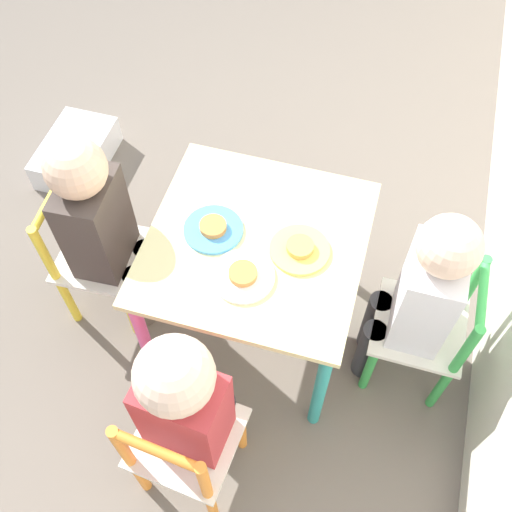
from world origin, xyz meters
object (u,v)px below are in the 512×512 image
(chair_orange, at_px, (184,448))
(plate_right, at_px, (243,276))
(chair_yellow, at_px, (96,256))
(chair_green, at_px, (426,331))
(kids_table, at_px, (256,256))
(plate_back, at_px, (300,249))
(child_back, at_px, (420,293))
(storage_bin, at_px, (76,153))
(plate_front, at_px, (213,229))
(child_front, at_px, (100,221))
(child_right, at_px, (186,400))

(chair_orange, relative_size, plate_right, 3.12)
(chair_yellow, xyz_separation_m, chair_green, (-0.03, 1.03, 0.00))
(kids_table, bearing_deg, chair_yellow, -86.74)
(plate_back, bearing_deg, child_back, 89.55)
(chair_yellow, relative_size, chair_green, 1.00)
(chair_yellow, distance_m, child_back, 0.99)
(chair_yellow, distance_m, storage_bin, 0.68)
(plate_right, distance_m, storage_bin, 1.17)
(plate_front, bearing_deg, child_back, 89.74)
(child_back, xyz_separation_m, plate_right, (0.12, -0.45, 0.07))
(kids_table, height_order, child_back, child_back)
(chair_green, bearing_deg, child_front, -88.32)
(plate_front, bearing_deg, plate_back, 90.00)
(chair_orange, height_order, chair_yellow, same)
(child_back, height_order, plate_right, child_back)
(chair_yellow, height_order, storage_bin, chair_yellow)
(chair_yellow, bearing_deg, child_back, -91.68)
(chair_orange, bearing_deg, child_right, -90.00)
(plate_right, bearing_deg, storage_bin, -125.17)
(child_back, relative_size, plate_back, 4.61)
(child_right, relative_size, child_back, 0.98)
(chair_orange, distance_m, plate_front, 0.58)
(chair_green, relative_size, child_front, 0.68)
(chair_green, relative_size, child_right, 0.71)
(child_back, bearing_deg, plate_right, -75.13)
(storage_bin, bearing_deg, plate_front, 56.64)
(chair_yellow, height_order, plate_back, plate_back)
(child_right, relative_size, plate_right, 4.40)
(plate_back, bearing_deg, child_front, -87.42)
(kids_table, relative_size, child_right, 0.80)
(plate_back, xyz_separation_m, storage_bin, (-0.51, -1.01, -0.45))
(child_right, xyz_separation_m, plate_front, (-0.45, -0.08, 0.06))
(kids_table, bearing_deg, storage_bin, -119.65)
(chair_green, xyz_separation_m, child_right, (0.45, -0.56, 0.19))
(child_back, height_order, storage_bin, child_back)
(storage_bin, bearing_deg, kids_table, 60.35)
(kids_table, xyz_separation_m, plate_back, (0.00, 0.12, 0.09))
(plate_front, distance_m, storage_bin, 1.02)
(plate_front, height_order, plate_back, same)
(child_right, xyz_separation_m, child_back, (-0.45, 0.50, -0.00))
(chair_green, distance_m, child_back, 0.20)
(plate_right, relative_size, plate_front, 1.01)
(storage_bin, bearing_deg, plate_back, 63.38)
(kids_table, relative_size, plate_right, 3.54)
(chair_yellow, bearing_deg, plate_right, -103.31)
(child_back, bearing_deg, storage_bin, -110.41)
(kids_table, xyz_separation_m, chair_yellow, (0.03, -0.51, -0.17))
(kids_table, height_order, storage_bin, kids_table)
(child_front, bearing_deg, child_right, -139.25)
(child_back, distance_m, storage_bin, 1.48)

